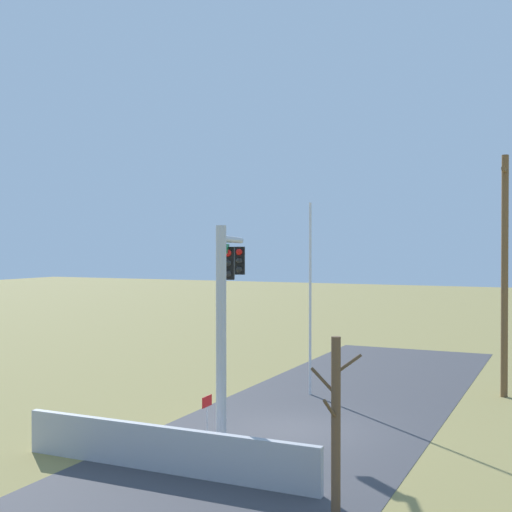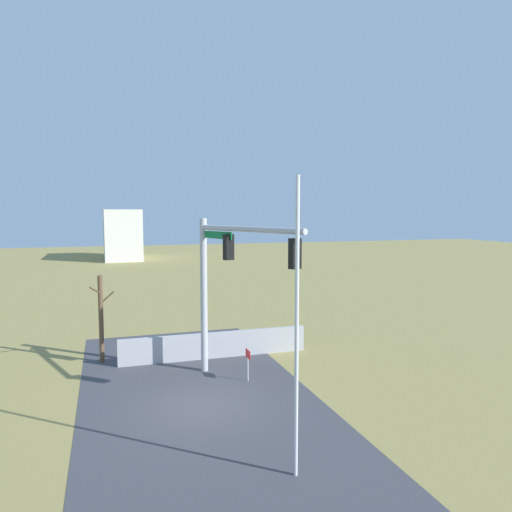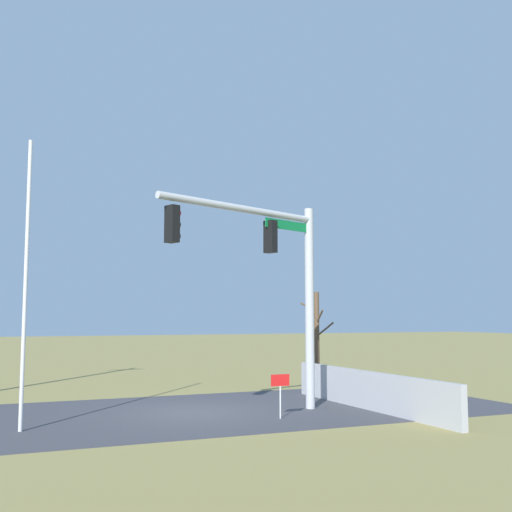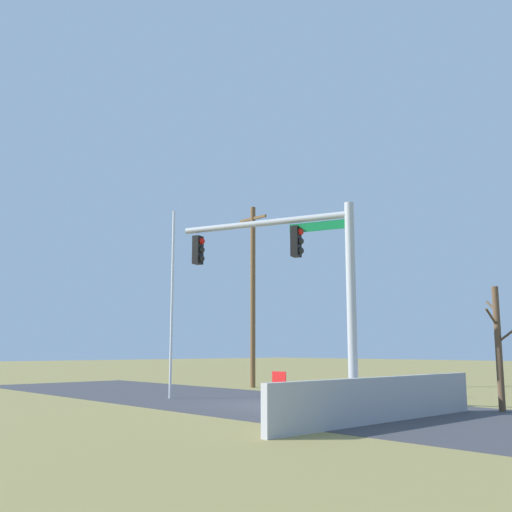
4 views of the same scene
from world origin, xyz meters
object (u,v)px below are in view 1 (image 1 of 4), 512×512
signal_mast (227,293)px  bare_tree (336,424)px  utility_pole (505,272)px  flagpole (310,299)px  open_sign (207,407)px

signal_mast → bare_tree: signal_mast is taller
signal_mast → utility_pole: (-9.66, 6.75, 0.41)m
flagpole → utility_pole: size_ratio=0.81×
signal_mast → bare_tree: (3.91, 4.54, -2.36)m
signal_mast → utility_pole: 11.79m
utility_pole → open_sign: (9.43, -7.56, -3.81)m
flagpole → bare_tree: bearing=22.8°
flagpole → bare_tree: flagpole is taller
flagpole → open_sign: size_ratio=6.02×
signal_mast → open_sign: bearing=-105.9°
signal_mast → utility_pole: utility_pole is taller
bare_tree → open_sign: bare_tree is taller
open_sign → utility_pole: bearing=141.3°
signal_mast → flagpole: (-6.94, -0.02, -0.64)m
signal_mast → bare_tree: size_ratio=1.65×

